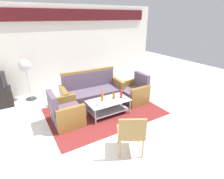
% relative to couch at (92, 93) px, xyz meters
% --- Properties ---
extents(ground_plane, '(14.00, 14.00, 0.00)m').
position_rel_couch_xyz_m(ground_plane, '(0.13, -1.37, -0.32)').
color(ground_plane, white).
extents(wall_back, '(6.52, 0.19, 2.80)m').
position_rel_couch_xyz_m(wall_back, '(0.13, 1.69, 1.16)').
color(wall_back, silver).
rests_on(wall_back, ground).
extents(rug, '(2.96, 2.06, 0.01)m').
position_rel_couch_xyz_m(rug, '(0.05, -0.63, -0.31)').
color(rug, maroon).
rests_on(rug, ground).
extents(couch, '(1.83, 0.82, 0.96)m').
position_rel_couch_xyz_m(couch, '(0.00, 0.00, 0.00)').
color(couch, '#5B4C60').
rests_on(couch, rug).
extents(armchair_left, '(0.70, 0.76, 0.85)m').
position_rel_couch_xyz_m(armchair_left, '(-1.02, -0.68, -0.03)').
color(armchair_left, '#5B4C60').
rests_on(armchair_left, rug).
extents(armchair_right, '(0.71, 0.77, 0.85)m').
position_rel_couch_xyz_m(armchair_right, '(1.12, -0.56, -0.03)').
color(armchair_right, '#5B4C60').
rests_on(armchair_right, rug).
extents(coffee_table, '(1.10, 0.60, 0.40)m').
position_rel_couch_xyz_m(coffee_table, '(0.08, -0.82, -0.04)').
color(coffee_table, silver).
rests_on(coffee_table, rug).
extents(bottle_brown, '(0.06, 0.06, 0.23)m').
position_rel_couch_xyz_m(bottle_brown, '(0.25, -0.79, 0.18)').
color(bottle_brown, brown).
rests_on(bottle_brown, coffee_table).
extents(bottle_red, '(0.06, 0.06, 0.30)m').
position_rel_couch_xyz_m(bottle_red, '(0.45, -0.86, 0.21)').
color(bottle_red, red).
rests_on(bottle_red, coffee_table).
extents(bottle_orange, '(0.07, 0.07, 0.30)m').
position_rel_couch_xyz_m(bottle_orange, '(-0.06, -0.75, 0.21)').
color(bottle_orange, '#D85919').
rests_on(bottle_orange, coffee_table).
extents(cup, '(0.08, 0.08, 0.10)m').
position_rel_couch_xyz_m(cup, '(-0.26, -0.92, 0.14)').
color(cup, silver).
rests_on(cup, coffee_table).
extents(pedestal_fan, '(0.36, 0.36, 1.27)m').
position_rel_couch_xyz_m(pedestal_fan, '(-1.57, 1.23, 0.70)').
color(pedestal_fan, '#2D2D33').
rests_on(pedestal_fan, ground).
extents(wicker_chair, '(0.65, 0.65, 0.84)m').
position_rel_couch_xyz_m(wicker_chair, '(-0.29, -2.29, 0.18)').
color(wicker_chair, '#AD844C').
rests_on(wicker_chair, ground).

